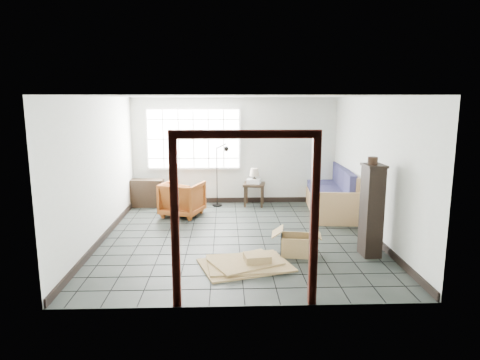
{
  "coord_description": "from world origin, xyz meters",
  "views": [
    {
      "loc": [
        -0.24,
        -7.71,
        2.55
      ],
      "look_at": [
        0.04,
        0.3,
        1.03
      ],
      "focal_mm": 32.0,
      "sensor_mm": 36.0,
      "label": 1
    }
  ],
  "objects_px": {
    "futon_sofa": "(333,196)",
    "armchair": "(182,197)",
    "side_table": "(254,187)",
    "tall_shelf": "(372,210)"
  },
  "relations": [
    {
      "from": "side_table",
      "to": "tall_shelf",
      "type": "height_order",
      "value": "tall_shelf"
    },
    {
      "from": "armchair",
      "to": "side_table",
      "type": "bearing_deg",
      "value": -132.84
    },
    {
      "from": "armchair",
      "to": "tall_shelf",
      "type": "relative_size",
      "value": 0.55
    },
    {
      "from": "armchair",
      "to": "tall_shelf",
      "type": "distance_m",
      "value": 4.23
    },
    {
      "from": "futon_sofa",
      "to": "tall_shelf",
      "type": "relative_size",
      "value": 1.56
    },
    {
      "from": "futon_sofa",
      "to": "tall_shelf",
      "type": "distance_m",
      "value": 2.8
    },
    {
      "from": "futon_sofa",
      "to": "armchair",
      "type": "bearing_deg",
      "value": -171.69
    },
    {
      "from": "side_table",
      "to": "tall_shelf",
      "type": "relative_size",
      "value": 0.38
    },
    {
      "from": "armchair",
      "to": "futon_sofa",
      "type": "bearing_deg",
      "value": -157.05
    },
    {
      "from": "armchair",
      "to": "tall_shelf",
      "type": "xyz_separation_m",
      "value": [
        3.34,
        -2.57,
        0.35
      ]
    }
  ]
}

